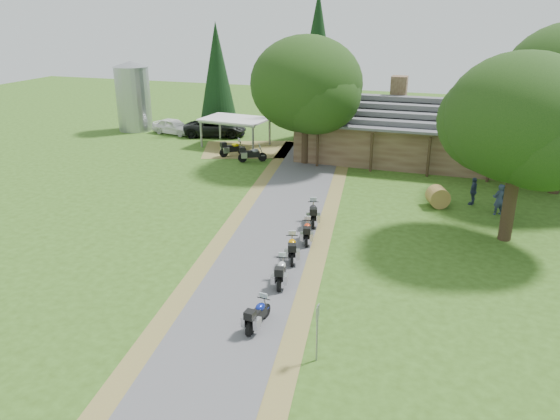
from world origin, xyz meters
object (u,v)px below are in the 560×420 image
(motorcycle_row_c, at_px, (292,247))
(hay_bale, at_px, (438,197))
(lodge, at_px, (434,129))
(silo, at_px, (133,96))
(car_white_sedan, at_px, (173,124))
(motorcycle_carport_a, at_px, (233,148))
(motorcycle_row_a, at_px, (258,313))
(motorcycle_row_e, at_px, (313,212))
(motorcycle_carport_b, at_px, (252,153))
(car_dark_suv, at_px, (215,123))
(carport, at_px, (236,132))
(motorcycle_row_d, at_px, (307,231))
(motorcycle_row_b, at_px, (281,271))

(motorcycle_row_c, distance_m, hay_bale, 11.49)
(lodge, height_order, silo, silo)
(silo, bearing_deg, car_white_sedan, -6.14)
(silo, height_order, motorcycle_carport_a, silo)
(motorcycle_row_a, xyz_separation_m, motorcycle_row_e, (-0.77, 10.64, 0.09))
(motorcycle_carport_a, xyz_separation_m, motorcycle_carport_b, (2.10, -1.12, -0.01))
(car_dark_suv, bearing_deg, carport, -147.11)
(motorcycle_row_d, distance_m, motorcycle_row_e, 2.49)
(lodge, distance_m, hay_bale, 10.83)
(car_dark_suv, xyz_separation_m, motorcycle_row_c, (14.49, -22.83, -0.56))
(silo, relative_size, motorcycle_carport_a, 3.25)
(hay_bale, bearing_deg, motorcycle_row_a, -109.56)
(silo, distance_m, motorcycle_carport_a, 14.44)
(car_dark_suv, height_order, motorcycle_row_e, car_dark_suv)
(motorcycle_row_a, bearing_deg, car_dark_suv, 33.08)
(motorcycle_row_b, relative_size, motorcycle_row_e, 0.92)
(motorcycle_carport_b, bearing_deg, motorcycle_row_e, -83.42)
(motorcycle_row_e, bearing_deg, carport, 20.31)
(motorcycle_row_a, bearing_deg, motorcycle_carport_a, 30.72)
(car_white_sedan, xyz_separation_m, motorcycle_row_b, (18.83, -24.82, -0.30))
(car_white_sedan, relative_size, motorcycle_row_d, 3.15)
(car_dark_suv, xyz_separation_m, motorcycle_carport_a, (4.35, -6.11, -0.50))
(motorcycle_row_c, relative_size, motorcycle_row_e, 0.94)
(silo, relative_size, hay_bale, 5.31)
(lodge, distance_m, motorcycle_row_c, 21.06)
(car_white_sedan, xyz_separation_m, car_dark_suv, (4.08, 0.43, 0.27))
(lodge, bearing_deg, motorcycle_carport_a, -166.48)
(silo, relative_size, car_white_sedan, 1.19)
(lodge, relative_size, carport, 3.90)
(lodge, height_order, car_white_sedan, lodge)
(lodge, relative_size, motorcycle_row_c, 11.76)
(motorcycle_row_b, relative_size, motorcycle_row_c, 0.98)
(motorcycle_row_a, xyz_separation_m, motorcycle_carport_b, (-8.55, 21.51, 0.10))
(hay_bale, bearing_deg, motorcycle_row_b, -115.58)
(silo, height_order, motorcycle_row_d, silo)
(carport, xyz_separation_m, motorcycle_carport_b, (3.21, -4.36, -0.52))
(lodge, relative_size, car_dark_suv, 3.47)
(motorcycle_row_b, bearing_deg, motorcycle_row_c, -5.42)
(hay_bale, bearing_deg, motorcycle_carport_b, 157.45)
(lodge, xyz_separation_m, motorcycle_row_a, (-4.52, -26.28, -1.87))
(car_white_sedan, bearing_deg, carport, -97.40)
(motorcycle_row_c, height_order, motorcycle_carport_b, motorcycle_carport_b)
(motorcycle_carport_b, bearing_deg, lodge, -8.97)
(motorcycle_row_d, relative_size, motorcycle_carport_a, 0.86)
(motorcycle_row_a, bearing_deg, motorcycle_carport_b, 27.19)
(motorcycle_row_b, xyz_separation_m, motorcycle_row_c, (-0.26, 2.41, 0.01))
(carport, bearing_deg, motorcycle_row_c, -54.43)
(silo, height_order, motorcycle_row_e, silo)
(silo, relative_size, motorcycle_row_b, 3.64)
(motorcycle_row_d, bearing_deg, silo, 34.09)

